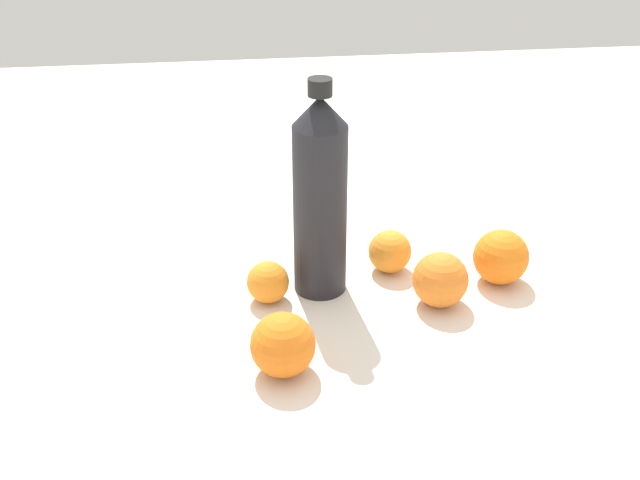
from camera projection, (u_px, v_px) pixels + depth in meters
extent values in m
plane|color=silver|center=(323.00, 283.00, 1.15)|extent=(2.40, 2.40, 0.00)
cylinder|color=black|center=(320.00, 211.00, 1.08)|extent=(0.08, 0.08, 0.25)
cone|color=black|center=(320.00, 111.00, 1.01)|extent=(0.08, 0.08, 0.04)
cylinder|color=black|center=(320.00, 87.00, 1.00)|extent=(0.03, 0.03, 0.02)
sphere|color=orange|center=(390.00, 251.00, 1.17)|extent=(0.07, 0.07, 0.07)
sphere|color=orange|center=(283.00, 345.00, 0.95)|extent=(0.08, 0.08, 0.08)
sphere|color=orange|center=(501.00, 257.00, 1.14)|extent=(0.08, 0.08, 0.08)
sphere|color=orange|center=(440.00, 280.00, 1.09)|extent=(0.08, 0.08, 0.08)
sphere|color=orange|center=(268.00, 282.00, 1.10)|extent=(0.06, 0.06, 0.06)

